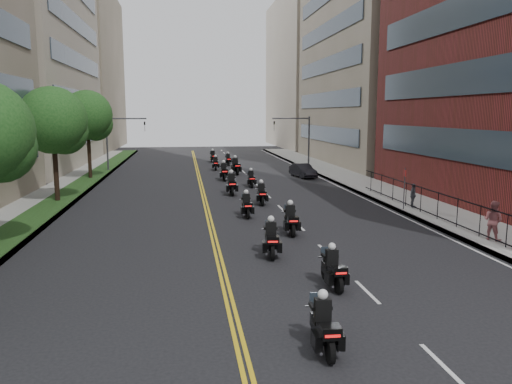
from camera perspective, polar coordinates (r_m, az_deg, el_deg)
ground at (r=12.19m, az=6.39°, el=-20.14°), size 160.00×160.00×0.00m
sidewalk_right at (r=38.70m, az=14.34°, el=0.01°), size 4.00×90.00×0.15m
sidewalk_left at (r=36.94m, az=-22.56°, el=-0.82°), size 4.00×90.00×0.15m
grass_strip at (r=36.73m, az=-21.36°, el=-0.65°), size 2.00×90.00×0.04m
building_right_tan at (r=63.78m, az=14.89°, el=16.88°), size 15.11×28.00×30.00m
building_right_far at (r=91.84m, az=7.35°, el=13.33°), size 15.00×28.00×26.00m
building_left_far at (r=90.64m, az=-20.97°, el=12.88°), size 16.00×28.00×26.00m
iron_fence at (r=26.68m, az=23.09°, el=-2.59°), size 0.05×28.00×1.50m
street_trees at (r=30.07m, az=-24.35°, el=6.69°), size 4.40×38.40×7.98m
traffic_signal_right at (r=53.76m, az=5.08°, el=6.58°), size 4.09×0.20×5.60m
traffic_signal_left at (r=52.77m, az=-15.66°, el=6.24°), size 4.09×0.20×5.60m
motorcycle_0 at (r=13.06m, az=7.72°, el=-15.06°), size 0.49×2.12×1.56m
motorcycle_1 at (r=17.49m, az=8.76°, el=-8.81°), size 0.49×2.09×1.54m
motorcycle_2 at (r=20.99m, az=1.74°, el=-5.52°), size 0.63×2.28×1.69m
motorcycle_3 at (r=24.77m, az=3.97°, el=-3.28°), size 0.56×2.29×1.69m
motorcycle_4 at (r=28.79m, az=-1.10°, el=-1.63°), size 0.49×2.13×1.57m
motorcycle_5 at (r=32.74m, az=0.63°, el=-0.30°), size 0.54×2.20×1.62m
motorcycle_6 at (r=36.66m, az=-2.82°, el=0.82°), size 0.58×2.49×1.84m
motorcycle_7 at (r=40.57m, az=-0.57°, el=1.46°), size 0.48×2.08×1.54m
motorcycle_8 at (r=44.57m, az=-3.69°, el=2.25°), size 0.56×2.45×1.81m
motorcycle_9 at (r=48.93m, az=-2.37°, el=2.90°), size 0.72×2.54×1.87m
motorcycle_10 at (r=52.79m, az=-4.64°, el=3.21°), size 0.51×2.18×1.61m
motorcycle_11 at (r=57.50m, az=-3.21°, el=3.67°), size 0.51×2.12×1.56m
motorcycle_12 at (r=61.20m, az=-4.94°, el=4.01°), size 0.69×2.24×1.66m
parked_sedan at (r=46.78m, az=5.38°, el=2.45°), size 1.99×4.02×1.27m
pedestrian_b at (r=25.36m, az=25.46°, el=-2.94°), size 1.05×1.12×1.83m
pedestrian_c at (r=32.32m, az=17.53°, el=-0.39°), size 0.48×0.92×1.49m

